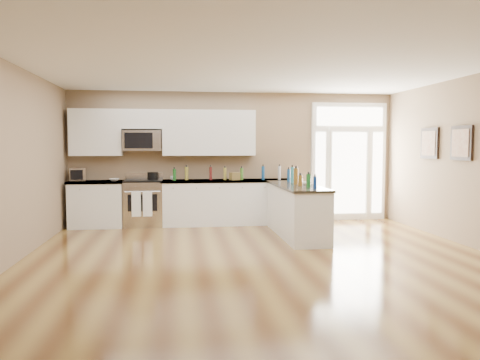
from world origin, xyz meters
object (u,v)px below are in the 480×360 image
(kitchen_range, at_px, (144,203))
(toaster_oven, at_px, (78,174))
(stockpot, at_px, (153,176))
(peninsula_cabinet, at_px, (296,212))

(kitchen_range, bearing_deg, toaster_oven, 176.28)
(kitchen_range, distance_m, stockpot, 0.60)
(toaster_oven, bearing_deg, peninsula_cabinet, -28.06)
(stockpot, distance_m, toaster_oven, 1.50)
(kitchen_range, distance_m, toaster_oven, 1.44)
(kitchen_range, height_order, toaster_oven, toaster_oven)
(peninsula_cabinet, xyz_separation_m, stockpot, (-2.67, 1.56, 0.60))
(peninsula_cabinet, relative_size, toaster_oven, 7.57)
(peninsula_cabinet, bearing_deg, kitchen_range, 153.13)
(peninsula_cabinet, relative_size, kitchen_range, 2.15)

